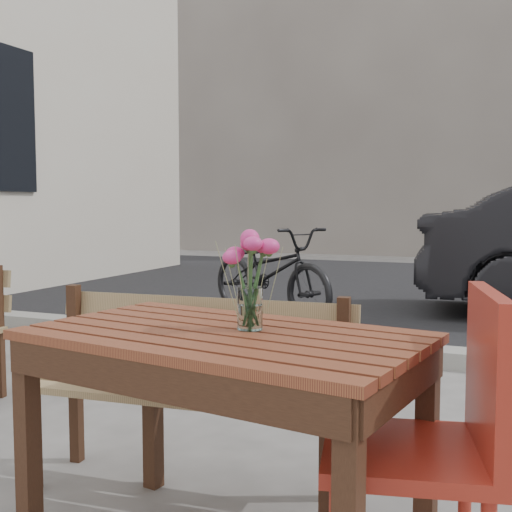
{
  "coord_description": "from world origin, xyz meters",
  "views": [
    {
      "loc": [
        0.94,
        -1.63,
        1.14
      ],
      "look_at": [
        0.16,
        0.26,
        0.97
      ],
      "focal_mm": 45.0,
      "sensor_mm": 36.0,
      "label": 1
    }
  ],
  "objects_px": {
    "red_chair": "(440,431)",
    "main_vase": "(250,268)",
    "main_table": "(224,370)",
    "bicycle": "(270,272)"
  },
  "relations": [
    {
      "from": "red_chair",
      "to": "main_vase",
      "type": "xyz_separation_m",
      "value": [
        -0.59,
        0.09,
        0.41
      ]
    },
    {
      "from": "main_table",
      "to": "bicycle",
      "type": "relative_size",
      "value": 0.75
    },
    {
      "from": "main_table",
      "to": "red_chair",
      "type": "distance_m",
      "value": 0.67
    },
    {
      "from": "main_vase",
      "to": "bicycle",
      "type": "xyz_separation_m",
      "value": [
        -1.54,
        4.16,
        -0.48
      ]
    },
    {
      "from": "main_table",
      "to": "main_vase",
      "type": "xyz_separation_m",
      "value": [
        0.07,
        0.06,
        0.32
      ]
    },
    {
      "from": "red_chair",
      "to": "bicycle",
      "type": "bearing_deg",
      "value": -165.9
    },
    {
      "from": "main_table",
      "to": "red_chair",
      "type": "bearing_deg",
      "value": 6.63
    },
    {
      "from": "red_chair",
      "to": "main_vase",
      "type": "relative_size",
      "value": 2.9
    },
    {
      "from": "main_table",
      "to": "bicycle",
      "type": "height_order",
      "value": "bicycle"
    },
    {
      "from": "main_table",
      "to": "main_vase",
      "type": "relative_size",
      "value": 4.15
    }
  ]
}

